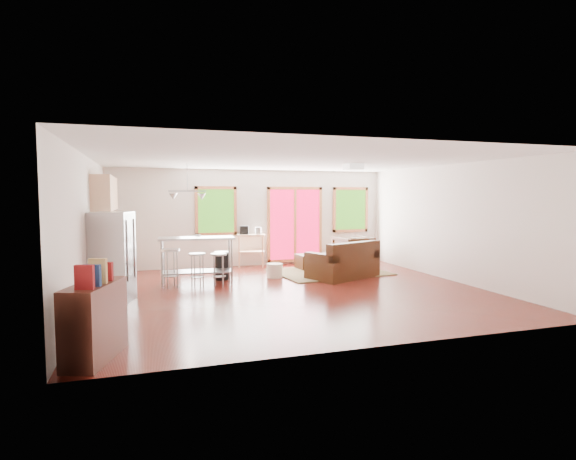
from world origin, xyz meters
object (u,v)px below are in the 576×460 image
object	(u,v)px
ottoman	(309,262)
refrigerator	(113,257)
coffee_table	(338,257)
armchair	(353,250)
rug	(329,272)
loveseat	(344,263)
island	(197,252)
kitchen_cart	(251,239)

from	to	relation	value
ottoman	refrigerator	xyz separation A→B (m)	(-4.57, -2.33, 0.62)
coffee_table	refrigerator	xyz separation A→B (m)	(-5.08, -1.64, 0.42)
armchair	ottoman	bearing A→B (deg)	0.10
rug	loveseat	bearing A→B (deg)	-86.61
refrigerator	loveseat	bearing A→B (deg)	26.36
coffee_table	armchair	distance (m)	1.20
refrigerator	island	xyz separation A→B (m)	(1.60, 1.25, -0.11)
refrigerator	kitchen_cart	world-z (taller)	refrigerator
ottoman	refrigerator	world-z (taller)	refrigerator
rug	island	bearing A→B (deg)	-171.84
armchair	refrigerator	xyz separation A→B (m)	(-5.91, -2.50, 0.36)
loveseat	coffee_table	bearing A→B (deg)	54.04
ottoman	kitchen_cart	distance (m)	1.69
island	refrigerator	bearing A→B (deg)	-142.13
ottoman	kitchen_cart	xyz separation A→B (m)	(-1.34, 0.87, 0.56)
coffee_table	island	bearing A→B (deg)	-173.56
loveseat	ottoman	size ratio (longest dim) A/B	3.17
coffee_table	ottoman	world-z (taller)	coffee_table
rug	coffee_table	size ratio (longest dim) A/B	2.21
island	kitchen_cart	xyz separation A→B (m)	(1.62, 1.95, 0.06)
coffee_table	armchair	xyz separation A→B (m)	(0.83, 0.86, 0.06)
armchair	kitchen_cart	distance (m)	2.79
kitchen_cart	refrigerator	bearing A→B (deg)	-135.26
coffee_table	ottoman	xyz separation A→B (m)	(-0.51, 0.69, -0.19)
coffee_table	kitchen_cart	size ratio (longest dim) A/B	1.08
loveseat	refrigerator	bearing A→B (deg)	167.39
refrigerator	kitchen_cart	bearing A→B (deg)	60.56
ottoman	island	xyz separation A→B (m)	(-2.97, -1.08, 0.50)
rug	ottoman	bearing A→B (deg)	116.15
island	coffee_table	bearing A→B (deg)	6.44
armchair	island	world-z (taller)	island
kitchen_cart	armchair	bearing A→B (deg)	-14.48
kitchen_cart	rug	bearing A→B (deg)	-42.00
rug	loveseat	xyz separation A→B (m)	(0.05, -0.80, 0.32)
island	ottoman	bearing A→B (deg)	20.06
armchair	rug	bearing A→B (deg)	29.92
ottoman	refrigerator	distance (m)	5.17
ottoman	armchair	bearing A→B (deg)	7.41
ottoman	kitchen_cart	world-z (taller)	kitchen_cart
rug	kitchen_cart	xyz separation A→B (m)	(-1.65, 1.48, 0.74)
armchair	loveseat	bearing A→B (deg)	50.74
ottoman	refrigerator	size ratio (longest dim) A/B	0.36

